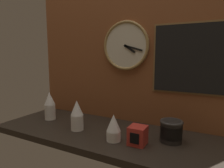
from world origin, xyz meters
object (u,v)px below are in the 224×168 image
menu_board (192,59)px  napkin_dispenser (138,135)px  wall_clock (126,46)px  cup_stack_center_right (114,128)px  cup_stack_far_left (50,106)px  cup_stack_center_left (77,115)px  bowl_stack_right (171,130)px

menu_board → napkin_dispenser: bearing=-123.6°
wall_clock → menu_board: wall_clock is taller
cup_stack_center_right → cup_stack_far_left: (-60.61, 11.66, 2.76)cm
cup_stack_center_left → bowl_stack_right: size_ratio=1.52×
bowl_stack_right → wall_clock: wall_clock is taller
wall_clock → cup_stack_center_left: bearing=-124.1°
napkin_dispenser → cup_stack_center_right: bearing=-172.5°
menu_board → wall_clock: bearing=-178.9°
cup_stack_center_left → cup_stack_center_right: bearing=-7.4°
cup_stack_center_right → menu_board: menu_board is taller
bowl_stack_right → menu_board: (6.53, 21.15, 39.66)cm
cup_stack_far_left → wall_clock: size_ratio=0.61×
cup_stack_far_left → menu_board: size_ratio=0.44×
cup_stack_far_left → napkin_dispenser: size_ratio=2.06×
cup_stack_center_left → napkin_dispenser: size_ratio=1.92×
cup_stack_center_right → menu_board: bearing=44.3°
wall_clock → napkin_dispenser: 63.47cm
menu_board → cup_stack_center_right: bearing=-135.7°
cup_stack_far_left → menu_board: 105.58cm
cup_stack_center_left → cup_stack_far_left: (-31.81, 7.89, 0.69)cm
wall_clock → napkin_dispenser: wall_clock is taller
cup_stack_center_left → cup_stack_far_left: size_ratio=0.93×
cup_stack_center_left → cup_stack_far_left: cup_stack_far_left is taller
napkin_dispenser → menu_board: bearing=56.4°
cup_stack_center_left → menu_board: 80.61cm
cup_stack_center_right → wall_clock: 58.91cm
napkin_dispenser → cup_stack_center_left: bearing=177.4°
wall_clock → napkin_dispenser: bearing=-55.5°
bowl_stack_right → napkin_dispenser: (-15.48, -12.03, -1.58)cm
wall_clock → napkin_dispenser: (22.19, -32.29, -49.93)cm
cup_stack_center_left → napkin_dispenser: (42.70, -1.94, -4.70)cm
bowl_stack_right → wall_clock: size_ratio=0.37×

